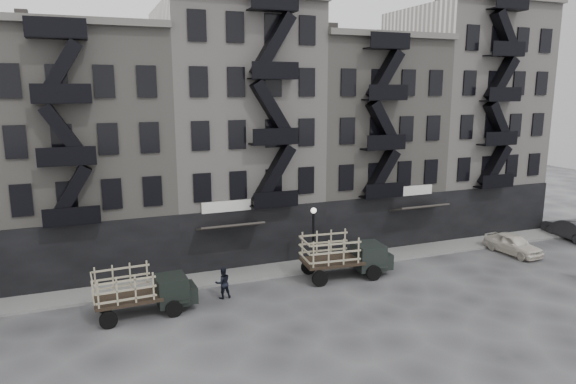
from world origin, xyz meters
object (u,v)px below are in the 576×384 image
object	(u,v)px
pedestrian_mid	(223,283)
car_far	(571,229)
stake_truck_west	(142,288)
stake_truck_east	(344,252)
car_east	(513,244)

from	to	relation	value
pedestrian_mid	car_far	bearing A→B (deg)	179.44
stake_truck_west	pedestrian_mid	size ratio (longest dim) A/B	2.88
stake_truck_east	pedestrian_mid	size ratio (longest dim) A/B	3.19
stake_truck_west	pedestrian_mid	xyz separation A→B (m)	(4.44, 0.56, -0.57)
stake_truck_west	car_east	distance (m)	25.70
stake_truck_east	car_far	distance (m)	20.57
stake_truck_west	pedestrian_mid	world-z (taller)	stake_truck_west
stake_truck_east	car_far	world-z (taller)	stake_truck_east
pedestrian_mid	stake_truck_east	bearing A→B (deg)	179.90
car_far	pedestrian_mid	world-z (taller)	pedestrian_mid
stake_truck_west	pedestrian_mid	bearing A→B (deg)	4.53
stake_truck_east	car_east	xyz separation A→B (m)	(13.38, -0.31, -0.88)
stake_truck_west	stake_truck_east	distance (m)	12.34
car_east	pedestrian_mid	xyz separation A→B (m)	(-21.25, -0.15, 0.18)
car_east	car_far	xyz separation A→B (m)	(7.15, 1.27, 0.05)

